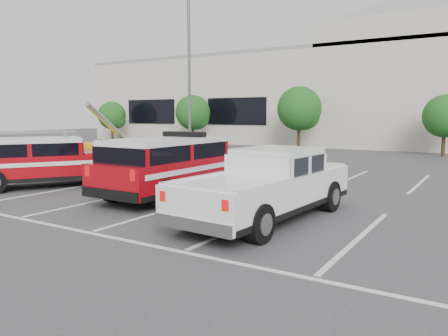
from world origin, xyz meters
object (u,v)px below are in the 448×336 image
at_px(white_pickup, 268,192).
at_px(ladder_suv, 42,165).
at_px(convention_building, 397,92).
at_px(fire_chief_suv, 175,170).
at_px(light_pole_left, 189,73).
at_px(tree_mid_left, 301,110).
at_px(tree_left, 194,114).
at_px(tree_mid_right, 447,118).
at_px(utility_rig, 99,160).
at_px(tree_far_left, 113,117).

relative_size(white_pickup, ladder_suv, 1.09).
bearing_deg(convention_building, fire_chief_suv, -92.53).
xyz_separation_m(light_pole_left, fire_chief_suv, (6.85, -10.17, -4.32)).
bearing_deg(convention_building, tree_mid_left, -117.40).
relative_size(tree_left, light_pole_left, 0.43).
xyz_separation_m(tree_mid_right, white_pickup, (-2.17, -21.54, -1.78)).
bearing_deg(tree_mid_left, fire_chief_suv, -79.46).
bearing_deg(fire_chief_suv, convention_building, 87.71).
xyz_separation_m(light_pole_left, utility_rig, (0.54, -7.73, -4.54)).
relative_size(fire_chief_suv, ladder_suv, 1.09).
relative_size(tree_far_left, white_pickup, 0.66).
bearing_deg(white_pickup, tree_mid_right, 88.35).
distance_m(convention_building, tree_mid_right, 11.20).
height_order(tree_left, tree_mid_right, tree_left).
relative_size(convention_building, fire_chief_suv, 9.91).
distance_m(convention_building, tree_far_left, 27.03).
relative_size(convention_building, ladder_suv, 10.76).
height_order(tree_far_left, tree_mid_right, same).
bearing_deg(utility_rig, convention_building, 70.43).
bearing_deg(white_pickup, utility_rig, 164.17).
bearing_deg(light_pole_left, tree_mid_right, 37.50).
bearing_deg(ladder_suv, convention_building, 110.73).
bearing_deg(light_pole_left, convention_building, 67.61).
height_order(tree_left, white_pickup, tree_left).
xyz_separation_m(tree_far_left, tree_left, (10.00, 0.00, 0.27)).
distance_m(fire_chief_suv, ladder_suv, 5.55).
distance_m(convention_building, white_pickup, 31.73).
bearing_deg(tree_left, tree_far_left, -180.00).
relative_size(tree_mid_right, white_pickup, 0.66).
height_order(tree_mid_left, tree_mid_right, tree_mid_left).
distance_m(tree_mid_right, ladder_suv, 24.40).
relative_size(tree_far_left, light_pole_left, 0.39).
relative_size(convention_building, tree_mid_right, 15.04).
xyz_separation_m(tree_far_left, ladder_suv, (18.33, -21.36, -1.67)).
xyz_separation_m(white_pickup, ladder_suv, (-9.50, 0.18, 0.11)).
xyz_separation_m(tree_far_left, tree_mid_left, (20.00, 0.00, 0.54)).
relative_size(tree_left, ladder_suv, 0.79).
height_order(tree_mid_left, fire_chief_suv, tree_mid_left).
height_order(convention_building, utility_rig, convention_building).
bearing_deg(utility_rig, light_pole_left, 89.90).
bearing_deg(convention_building, ladder_suv, -102.23).
bearing_deg(tree_far_left, tree_mid_left, 0.00).
xyz_separation_m(convention_building, tree_left, (-15.09, -9.82, -1.95)).
bearing_deg(fire_chief_suv, tree_mid_right, 73.09).
xyz_separation_m(convention_building, fire_chief_suv, (-1.33, -30.04, -3.85)).
relative_size(tree_far_left, ladder_suv, 0.72).
height_order(convention_building, tree_mid_left, convention_building).
xyz_separation_m(tree_mid_right, light_pole_left, (-13.09, -10.05, 2.68)).
bearing_deg(convention_building, tree_mid_right, -63.43).
bearing_deg(white_pickup, tree_left, 133.72).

